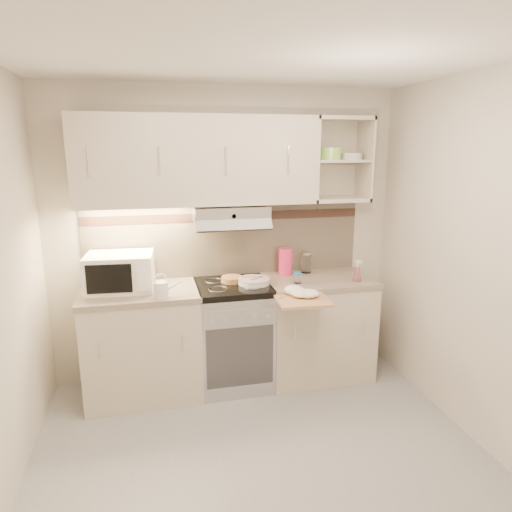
{
  "coord_description": "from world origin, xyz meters",
  "views": [
    {
      "loc": [
        -0.64,
        -2.47,
        2.01
      ],
      "look_at": [
        0.16,
        0.95,
        1.16
      ],
      "focal_mm": 32.0,
      "sensor_mm": 36.0,
      "label": 1
    }
  ],
  "objects_px": {
    "electric_range": "(233,334)",
    "glass_jar": "(306,262)",
    "plate_stack": "(254,281)",
    "spray_bottle": "(357,272)",
    "cutting_board": "(302,300)",
    "microwave": "(120,272)",
    "watering_can": "(162,289)",
    "pink_pitcher": "(285,261)"
  },
  "relations": [
    {
      "from": "electric_range",
      "to": "glass_jar",
      "type": "bearing_deg",
      "value": 15.8
    },
    {
      "from": "plate_stack",
      "to": "spray_bottle",
      "type": "distance_m",
      "value": 0.88
    },
    {
      "from": "spray_bottle",
      "to": "cutting_board",
      "type": "distance_m",
      "value": 0.65
    },
    {
      "from": "microwave",
      "to": "plate_stack",
      "type": "distance_m",
      "value": 1.07
    },
    {
      "from": "watering_can",
      "to": "glass_jar",
      "type": "xyz_separation_m",
      "value": [
        1.29,
        0.42,
        0.03
      ]
    },
    {
      "from": "watering_can",
      "to": "spray_bottle",
      "type": "xyz_separation_m",
      "value": [
        1.62,
        0.06,
        0.01
      ]
    },
    {
      "from": "microwave",
      "to": "glass_jar",
      "type": "bearing_deg",
      "value": 9.33
    },
    {
      "from": "pink_pitcher",
      "to": "cutting_board",
      "type": "height_order",
      "value": "pink_pitcher"
    },
    {
      "from": "plate_stack",
      "to": "pink_pitcher",
      "type": "bearing_deg",
      "value": 32.74
    },
    {
      "from": "pink_pitcher",
      "to": "spray_bottle",
      "type": "relative_size",
      "value": 1.22
    },
    {
      "from": "glass_jar",
      "to": "cutting_board",
      "type": "distance_m",
      "value": 0.69
    },
    {
      "from": "glass_jar",
      "to": "cutting_board",
      "type": "xyz_separation_m",
      "value": [
        -0.25,
        -0.63,
        -0.12
      ]
    },
    {
      "from": "microwave",
      "to": "glass_jar",
      "type": "distance_m",
      "value": 1.61
    },
    {
      "from": "electric_range",
      "to": "microwave",
      "type": "bearing_deg",
      "value": 176.47
    },
    {
      "from": "spray_bottle",
      "to": "watering_can",
      "type": "bearing_deg",
      "value": 176.45
    },
    {
      "from": "electric_range",
      "to": "spray_bottle",
      "type": "relative_size",
      "value": 4.59
    },
    {
      "from": "watering_can",
      "to": "plate_stack",
      "type": "relative_size",
      "value": 0.85
    },
    {
      "from": "microwave",
      "to": "plate_stack",
      "type": "relative_size",
      "value": 2.08
    },
    {
      "from": "watering_can",
      "to": "spray_bottle",
      "type": "relative_size",
      "value": 1.12
    },
    {
      "from": "electric_range",
      "to": "spray_bottle",
      "type": "bearing_deg",
      "value": -8.79
    },
    {
      "from": "pink_pitcher",
      "to": "glass_jar",
      "type": "xyz_separation_m",
      "value": [
        0.2,
        0.02,
        -0.03
      ]
    },
    {
      "from": "cutting_board",
      "to": "watering_can",
      "type": "bearing_deg",
      "value": 171.09
    },
    {
      "from": "watering_can",
      "to": "spray_bottle",
      "type": "height_order",
      "value": "spray_bottle"
    },
    {
      "from": "microwave",
      "to": "cutting_board",
      "type": "distance_m",
      "value": 1.45
    },
    {
      "from": "electric_range",
      "to": "cutting_board",
      "type": "relative_size",
      "value": 2.31
    },
    {
      "from": "cutting_board",
      "to": "microwave",
      "type": "bearing_deg",
      "value": 162.93
    },
    {
      "from": "electric_range",
      "to": "cutting_board",
      "type": "xyz_separation_m",
      "value": [
        0.46,
        -0.43,
        0.42
      ]
    },
    {
      "from": "electric_range",
      "to": "microwave",
      "type": "xyz_separation_m",
      "value": [
        -0.89,
        0.06,
        0.59
      ]
    },
    {
      "from": "electric_range",
      "to": "plate_stack",
      "type": "height_order",
      "value": "plate_stack"
    },
    {
      "from": "pink_pitcher",
      "to": "watering_can",
      "type": "bearing_deg",
      "value": -172.53
    },
    {
      "from": "glass_jar",
      "to": "electric_range",
      "type": "bearing_deg",
      "value": -164.2
    },
    {
      "from": "electric_range",
      "to": "glass_jar",
      "type": "xyz_separation_m",
      "value": [
        0.71,
        0.2,
        0.54
      ]
    },
    {
      "from": "microwave",
      "to": "pink_pitcher",
      "type": "bearing_deg",
      "value": 9.08
    },
    {
      "from": "spray_bottle",
      "to": "pink_pitcher",
      "type": "bearing_deg",
      "value": 142.07
    },
    {
      "from": "electric_range",
      "to": "glass_jar",
      "type": "relative_size",
      "value": 4.8
    },
    {
      "from": "microwave",
      "to": "spray_bottle",
      "type": "height_order",
      "value": "microwave"
    },
    {
      "from": "electric_range",
      "to": "cutting_board",
      "type": "distance_m",
      "value": 0.76
    },
    {
      "from": "watering_can",
      "to": "pink_pitcher",
      "type": "bearing_deg",
      "value": 6.79
    },
    {
      "from": "glass_jar",
      "to": "spray_bottle",
      "type": "bearing_deg",
      "value": -47.45
    },
    {
      "from": "pink_pitcher",
      "to": "spray_bottle",
      "type": "xyz_separation_m",
      "value": [
        0.53,
        -0.34,
        -0.04
      ]
    },
    {
      "from": "microwave",
      "to": "watering_can",
      "type": "relative_size",
      "value": 2.46
    },
    {
      "from": "electric_range",
      "to": "plate_stack",
      "type": "distance_m",
      "value": 0.5
    }
  ]
}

